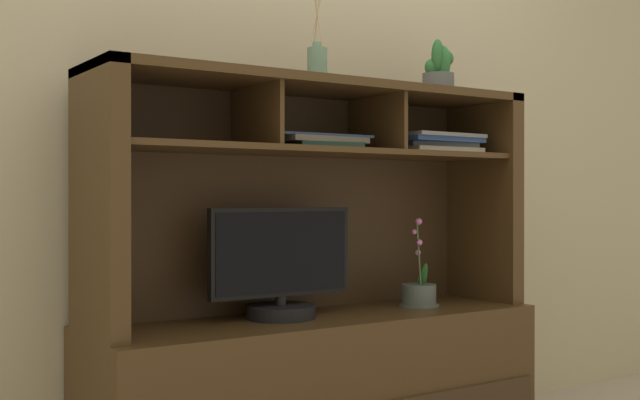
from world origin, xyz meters
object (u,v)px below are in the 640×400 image
at_px(potted_orchid, 419,294).
at_px(potted_succulent, 439,73).
at_px(tv_monitor, 281,271).
at_px(magazine_stack_left, 320,142).
at_px(diffuser_bottle, 317,64).
at_px(magazine_stack_centre, 435,144).
at_px(media_console, 319,351).

height_order(potted_orchid, potted_succulent, potted_succulent).
bearing_deg(tv_monitor, potted_orchid, -2.15).
relative_size(magazine_stack_left, diffuser_bottle, 1.13).
height_order(potted_orchid, magazine_stack_left, magazine_stack_left).
height_order(potted_orchid, magazine_stack_centre, magazine_stack_centre).
relative_size(magazine_stack_left, magazine_stack_centre, 1.09).
relative_size(media_console, potted_succulent, 8.04).
relative_size(tv_monitor, diffuser_bottle, 1.58).
distance_m(potted_orchid, diffuser_bottle, 0.94).
bearing_deg(potted_orchid, media_console, 176.88).
relative_size(diffuser_bottle, potted_succulent, 1.67).
xyz_separation_m(magazine_stack_centre, diffuser_bottle, (-0.53, 0.02, 0.26)).
relative_size(potted_orchid, potted_succulent, 1.64).
xyz_separation_m(tv_monitor, magazine_stack_centre, (0.68, -0.01, 0.45)).
bearing_deg(potted_succulent, tv_monitor, 177.67).
xyz_separation_m(tv_monitor, potted_orchid, (0.59, -0.02, -0.11)).
relative_size(magazine_stack_left, potted_succulent, 1.89).
distance_m(media_console, diffuser_bottle, 1.00).
height_order(tv_monitor, potted_succulent, potted_succulent).
height_order(media_console, magazine_stack_left, media_console).
height_order(magazine_stack_centre, potted_succulent, potted_succulent).
distance_m(tv_monitor, magazine_stack_left, 0.47).
bearing_deg(potted_succulent, diffuser_bottle, 175.58).
distance_m(magazine_stack_left, magazine_stack_centre, 0.52).
bearing_deg(magazine_stack_centre, magazine_stack_left, 177.96).
bearing_deg(tv_monitor, potted_succulent, -2.33).
xyz_separation_m(potted_orchid, magazine_stack_left, (-0.43, 0.03, 0.56)).
height_order(magazine_stack_left, magazine_stack_centre, magazine_stack_centre).
xyz_separation_m(media_console, potted_succulent, (0.53, -0.03, 1.01)).
bearing_deg(magazine_stack_left, media_console, -133.85).
bearing_deg(magazine_stack_centre, media_console, 178.87).
relative_size(tv_monitor, magazine_stack_centre, 1.52).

